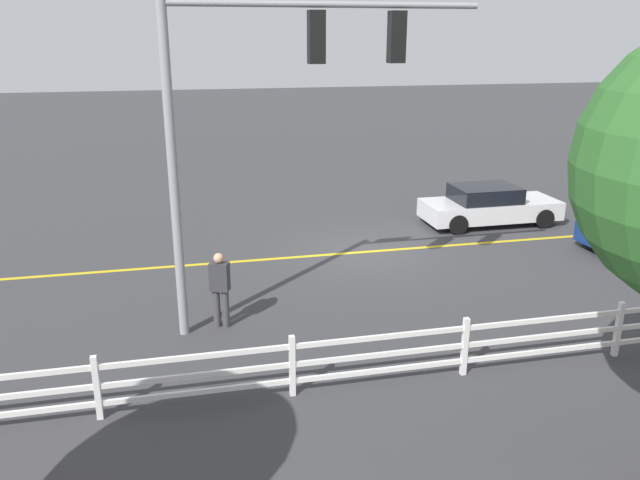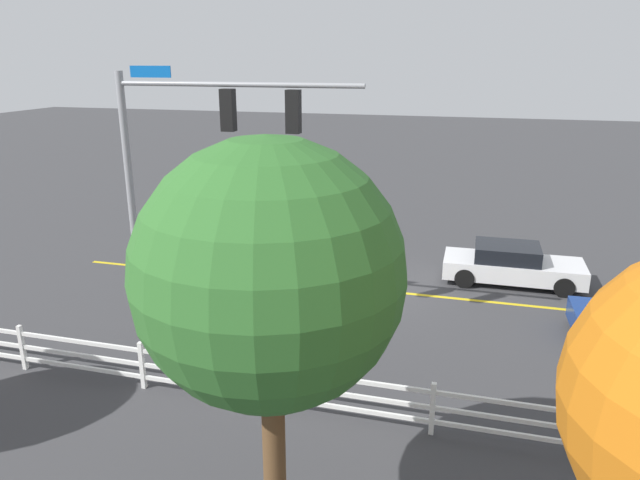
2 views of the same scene
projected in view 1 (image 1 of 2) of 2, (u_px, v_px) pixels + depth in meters
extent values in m
plane|color=#38383A|center=(365.00, 252.00, 18.64)|extent=(120.00, 120.00, 0.00)
cube|color=gold|center=(490.00, 242.00, 19.49)|extent=(28.00, 0.16, 0.01)
cylinder|color=gray|center=(173.00, 174.00, 12.52)|extent=(0.20, 0.20, 6.93)
cylinder|color=gray|center=(327.00, 4.00, 12.21)|extent=(6.23, 0.12, 0.12)
cube|color=black|center=(316.00, 37.00, 12.34)|extent=(0.32, 0.28, 1.00)
sphere|color=red|center=(315.00, 20.00, 12.39)|extent=(0.17, 0.17, 0.17)
sphere|color=orange|center=(315.00, 37.00, 12.48)|extent=(0.17, 0.17, 0.17)
sphere|color=#148C19|center=(315.00, 54.00, 12.58)|extent=(0.17, 0.17, 0.17)
cube|color=black|center=(397.00, 37.00, 12.69)|extent=(0.32, 0.28, 1.00)
sphere|color=red|center=(395.00, 20.00, 12.73)|extent=(0.17, 0.17, 0.17)
sphere|color=orange|center=(394.00, 37.00, 12.83)|extent=(0.17, 0.17, 0.17)
sphere|color=#148C19|center=(394.00, 54.00, 12.93)|extent=(0.17, 0.17, 0.17)
cylinder|color=black|center=(631.00, 251.00, 17.71)|extent=(0.64, 0.23, 0.64)
cylinder|color=black|center=(594.00, 235.00, 19.19)|extent=(0.64, 0.23, 0.64)
cube|color=silver|center=(490.00, 209.00, 21.25)|extent=(4.51, 1.78, 0.59)
cube|color=black|center=(485.00, 193.00, 21.03)|extent=(2.09, 1.60, 0.51)
cylinder|color=black|center=(518.00, 206.00, 22.40)|extent=(0.64, 0.22, 0.64)
cylinder|color=black|center=(544.00, 218.00, 20.88)|extent=(0.64, 0.22, 0.64)
cylinder|color=black|center=(437.00, 211.00, 21.74)|extent=(0.64, 0.22, 0.64)
cylinder|color=black|center=(458.00, 224.00, 20.22)|extent=(0.64, 0.22, 0.64)
cylinder|color=black|center=(636.00, 198.00, 23.49)|extent=(0.64, 0.23, 0.64)
cylinder|color=#3F3F42|center=(217.00, 308.00, 13.79)|extent=(0.16, 0.16, 0.85)
cylinder|color=#3F3F42|center=(226.00, 309.00, 13.76)|extent=(0.16, 0.16, 0.85)
cube|color=#333338|center=(220.00, 277.00, 13.55)|extent=(0.47, 0.39, 0.62)
sphere|color=tan|center=(219.00, 258.00, 13.42)|extent=(0.22, 0.22, 0.22)
cube|color=white|center=(618.00, 329.00, 12.45)|extent=(0.10, 0.10, 1.15)
cube|color=white|center=(465.00, 347.00, 11.76)|extent=(0.10, 0.10, 1.15)
cube|color=white|center=(292.00, 366.00, 11.08)|extent=(0.10, 0.10, 1.15)
cube|color=white|center=(97.00, 388.00, 10.39)|extent=(0.10, 0.10, 1.15)
cube|color=white|center=(621.00, 312.00, 12.34)|extent=(26.00, 0.06, 0.09)
cube|color=white|center=(618.00, 328.00, 12.45)|extent=(26.00, 0.06, 0.09)
cube|color=white|center=(616.00, 343.00, 12.54)|extent=(26.00, 0.06, 0.09)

